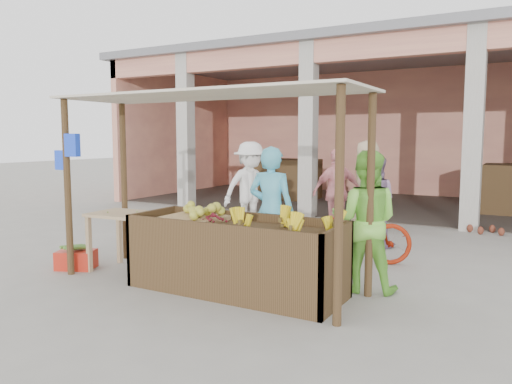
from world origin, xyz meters
The scene contains 19 objects.
ground centered at (0.00, 0.00, 0.00)m, with size 60.00×60.00×0.00m, color gray.
market_building centered at (0.05, 8.93, 2.70)m, with size 14.40×6.40×4.20m.
fruit_stall centered at (0.50, 0.00, 0.40)m, with size 2.60×0.95×0.80m, color #4D361E.
stall_awning centered at (-0.01, 0.06, 1.98)m, with size 4.09×1.35×2.39m.
banana_heap centered at (1.17, -0.03, 0.90)m, with size 1.11×0.61×0.20m, color gold, non-canonical shape.
melon_tray centered at (-0.15, 0.03, 0.89)m, with size 0.74×0.64×0.20m.
berry_heap centered at (0.20, -0.03, 0.86)m, with size 0.39×0.32×0.12m, color maroon.
side_table centered at (-1.27, 0.05, 0.68)m, with size 1.05×0.74×0.82m.
papaya_pile centered at (-1.27, 0.05, 0.92)m, with size 0.74×0.43×0.21m, color #54882C, non-canonical shape.
red_crate centered at (-2.02, -0.21, 0.13)m, with size 0.50×0.36×0.26m, color red.
plantain_bundle centered at (-2.02, -0.21, 0.30)m, with size 0.40×0.28×0.08m, color #518932, non-canonical shape.
produce_sacks centered at (2.83, 5.42, 0.30)m, with size 1.01×0.75×0.61m.
vendor_blue centered at (0.52, 0.89, 0.93)m, with size 0.69×0.51×1.85m, color #57C5E5.
vendor_green centered at (1.83, 0.81, 0.89)m, with size 0.86×0.50×1.79m, color #7ACE43.
motorcycle centered at (1.26, 1.96, 0.49)m, with size 1.88×0.65×0.98m, color maroon.
shopper_a centered at (-1.18, 3.28, 0.96)m, with size 1.23×0.61×1.91m, color white.
shopper_b centered at (0.34, 3.94, 0.87)m, with size 1.03×0.55×1.75m, color pink.
shopper_c centered at (0.69, 4.69, 0.99)m, with size 0.96×0.62×1.99m, color tan.
shopper_f centered at (1.23, 3.31, 0.85)m, with size 0.83×0.47×1.69m, color gray.
Camera 1 is at (3.57, -5.00, 1.85)m, focal length 35.00 mm.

